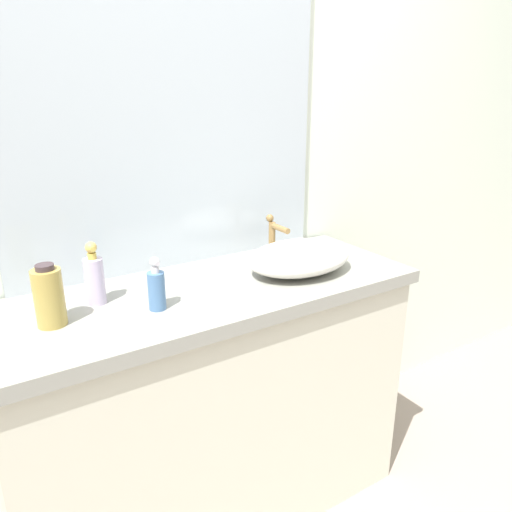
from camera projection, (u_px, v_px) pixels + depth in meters
name	position (u px, v px, depth m)	size (l,w,h in m)	color
bathroom_wall_rear	(166.00, 145.00, 1.62)	(6.00, 0.06, 2.60)	silver
vanity_counter	(213.00, 406.00, 1.66)	(1.35, 0.50, 0.89)	beige
wall_mirror_panel	(168.00, 108.00, 1.55)	(1.11, 0.01, 1.06)	#B2BCC6
sink_basin	(299.00, 257.00, 1.64)	(0.37, 0.27, 0.10)	silver
faucet	(274.00, 234.00, 1.74)	(0.03, 0.13, 0.16)	olive
soap_dispenser	(156.00, 288.00, 1.35)	(0.05, 0.05, 0.16)	#486E9F
lotion_bottle	(94.00, 278.00, 1.38)	(0.06, 0.06, 0.19)	#BFAFD1
perfume_bottle	(49.00, 297.00, 1.26)	(0.08, 0.08, 0.17)	#A78E43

